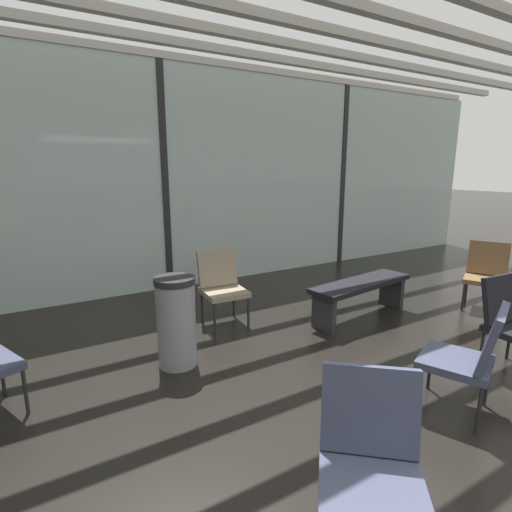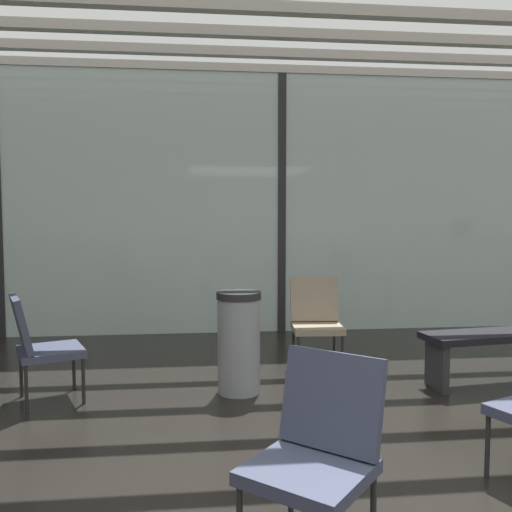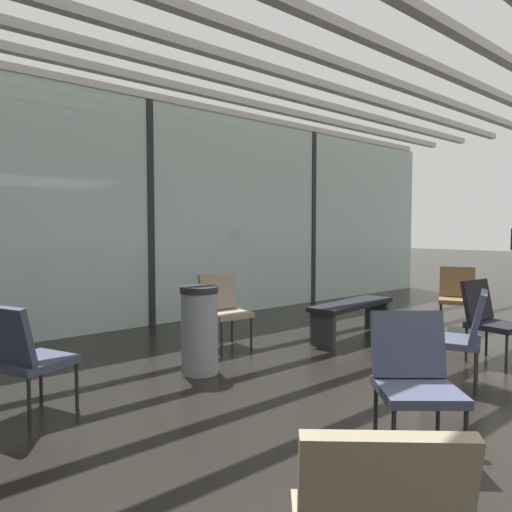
{
  "view_description": "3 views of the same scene",
  "coord_description": "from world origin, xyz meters",
  "px_view_note": "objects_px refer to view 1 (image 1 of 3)",
  "views": [
    {
      "loc": [
        -1.87,
        -0.58,
        1.84
      ],
      "look_at": [
        1.09,
        4.37,
        0.54
      ],
      "focal_mm": 27.63,
      "sensor_mm": 36.0,
      "label": 1
    },
    {
      "loc": [
        -1.08,
        -1.71,
        1.48
      ],
      "look_at": [
        -0.02,
        8.01,
        0.78
      ],
      "focal_mm": 37.8,
      "sensor_mm": 36.0,
      "label": 2
    },
    {
      "loc": [
        -3.25,
        -1.05,
        1.41
      ],
      "look_at": [
        -0.24,
        2.49,
        1.15
      ],
      "focal_mm": 32.65,
      "sensor_mm": 36.0,
      "label": 3
    }
  ],
  "objects_px": {
    "parked_airplane": "(60,163)",
    "lounge_chair_7": "(371,454)",
    "lounge_chair_3": "(486,272)",
    "lounge_chair_6": "(470,354)",
    "waiting_bench": "(361,290)",
    "trash_bin": "(176,321)",
    "lounge_chair_1": "(221,283)"
  },
  "relations": [
    {
      "from": "lounge_chair_7",
      "to": "parked_airplane",
      "type": "bearing_deg",
      "value": 132.05
    },
    {
      "from": "waiting_bench",
      "to": "lounge_chair_7",
      "type": "bearing_deg",
      "value": -142.16
    },
    {
      "from": "lounge_chair_3",
      "to": "waiting_bench",
      "type": "height_order",
      "value": "lounge_chair_3"
    },
    {
      "from": "lounge_chair_3",
      "to": "lounge_chair_7",
      "type": "height_order",
      "value": "same"
    },
    {
      "from": "lounge_chair_1",
      "to": "lounge_chair_7",
      "type": "relative_size",
      "value": 1.0
    },
    {
      "from": "waiting_bench",
      "to": "lounge_chair_3",
      "type": "bearing_deg",
      "value": -26.19
    },
    {
      "from": "parked_airplane",
      "to": "lounge_chair_3",
      "type": "bearing_deg",
      "value": -66.39
    },
    {
      "from": "lounge_chair_3",
      "to": "waiting_bench",
      "type": "bearing_deg",
      "value": -135.31
    },
    {
      "from": "parked_airplane",
      "to": "lounge_chair_7",
      "type": "relative_size",
      "value": 14.35
    },
    {
      "from": "lounge_chair_1",
      "to": "lounge_chair_7",
      "type": "height_order",
      "value": "same"
    },
    {
      "from": "parked_airplane",
      "to": "trash_bin",
      "type": "xyz_separation_m",
      "value": [
        0.08,
        -8.86,
        -1.52
      ]
    },
    {
      "from": "lounge_chair_6",
      "to": "lounge_chair_3",
      "type": "bearing_deg",
      "value": -175.64
    },
    {
      "from": "lounge_chair_1",
      "to": "lounge_chair_7",
      "type": "distance_m",
      "value": 3.03
    },
    {
      "from": "parked_airplane",
      "to": "lounge_chair_7",
      "type": "height_order",
      "value": "parked_airplane"
    },
    {
      "from": "parked_airplane",
      "to": "lounge_chair_6",
      "type": "relative_size",
      "value": 14.35
    },
    {
      "from": "parked_airplane",
      "to": "lounge_chair_7",
      "type": "xyz_separation_m",
      "value": [
        0.25,
        -11.08,
        -1.46
      ]
    },
    {
      "from": "lounge_chair_7",
      "to": "waiting_bench",
      "type": "xyz_separation_m",
      "value": [
        2.19,
        2.21,
        -0.13
      ]
    },
    {
      "from": "lounge_chair_1",
      "to": "waiting_bench",
      "type": "bearing_deg",
      "value": -21.88
    },
    {
      "from": "waiting_bench",
      "to": "trash_bin",
      "type": "relative_size",
      "value": 1.79
    },
    {
      "from": "lounge_chair_6",
      "to": "parked_airplane",
      "type": "bearing_deg",
      "value": -103.96
    },
    {
      "from": "trash_bin",
      "to": "lounge_chair_3",
      "type": "bearing_deg",
      "value": -8.28
    },
    {
      "from": "parked_airplane",
      "to": "lounge_chair_1",
      "type": "bearing_deg",
      "value": -83.67
    },
    {
      "from": "waiting_bench",
      "to": "trash_bin",
      "type": "xyz_separation_m",
      "value": [
        -2.37,
        0.01,
        0.07
      ]
    },
    {
      "from": "lounge_chair_7",
      "to": "lounge_chair_3",
      "type": "bearing_deg",
      "value": 63.55
    },
    {
      "from": "lounge_chair_3",
      "to": "lounge_chair_6",
      "type": "distance_m",
      "value": 2.76
    },
    {
      "from": "lounge_chair_1",
      "to": "trash_bin",
      "type": "relative_size",
      "value": 1.01
    },
    {
      "from": "parked_airplane",
      "to": "waiting_bench",
      "type": "bearing_deg",
      "value": -74.58
    },
    {
      "from": "lounge_chair_3",
      "to": "lounge_chair_6",
      "type": "height_order",
      "value": "same"
    },
    {
      "from": "parked_airplane",
      "to": "lounge_chair_1",
      "type": "xyz_separation_m",
      "value": [
        0.9,
        -8.12,
        -1.46
      ]
    },
    {
      "from": "lounge_chair_7",
      "to": "waiting_bench",
      "type": "distance_m",
      "value": 3.11
    },
    {
      "from": "lounge_chair_1",
      "to": "waiting_bench",
      "type": "relative_size",
      "value": 0.57
    },
    {
      "from": "lounge_chair_3",
      "to": "trash_bin",
      "type": "xyz_separation_m",
      "value": [
        -4.06,
        0.59,
        -0.06
      ]
    }
  ]
}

